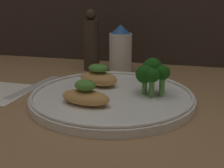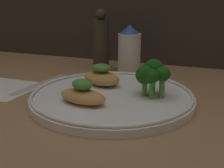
# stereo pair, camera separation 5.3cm
# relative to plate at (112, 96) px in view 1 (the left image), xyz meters

# --- Properties ---
(ground_plane) EXTENTS (1.80, 1.80, 0.01)m
(ground_plane) POSITION_rel_plate_xyz_m (0.00, 0.00, -0.01)
(ground_plane) COLOR #936D47
(plate) EXTENTS (0.31, 0.31, 0.02)m
(plate) POSITION_rel_plate_xyz_m (0.00, 0.00, 0.00)
(plate) COLOR white
(plate) RESTS_ON ground_plane
(grilled_meat_front) EXTENTS (0.10, 0.06, 0.04)m
(grilled_meat_front) POSITION_rel_plate_xyz_m (-0.03, -0.06, 0.02)
(grilled_meat_front) COLOR tan
(grilled_meat_front) RESTS_ON plate
(grilled_meat_middle) EXTENTS (0.10, 0.08, 0.05)m
(grilled_meat_middle) POSITION_rel_plate_xyz_m (-0.04, 0.05, 0.02)
(grilled_meat_middle) COLOR tan
(grilled_meat_middle) RESTS_ON plate
(broccoli_bunch) EXTENTS (0.06, 0.07, 0.07)m
(broccoli_bunch) POSITION_rel_plate_xyz_m (0.07, 0.02, 0.05)
(broccoli_bunch) COLOR #569942
(broccoli_bunch) RESTS_ON plate
(sauce_bottle) EXTENTS (0.06, 0.06, 0.13)m
(sauce_bottle) POSITION_rel_plate_xyz_m (-0.04, 0.22, 0.05)
(sauce_bottle) COLOR white
(sauce_bottle) RESTS_ON ground_plane
(pepper_grinder) EXTENTS (0.04, 0.04, 0.16)m
(pepper_grinder) POSITION_rel_plate_xyz_m (-0.12, 0.22, 0.06)
(pepper_grinder) COLOR #382D23
(pepper_grinder) RESTS_ON ground_plane
(fork) EXTENTS (0.04, 0.18, 0.01)m
(fork) POSITION_rel_plate_xyz_m (-0.19, 0.04, -0.01)
(fork) COLOR silver
(fork) RESTS_ON ground_plane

